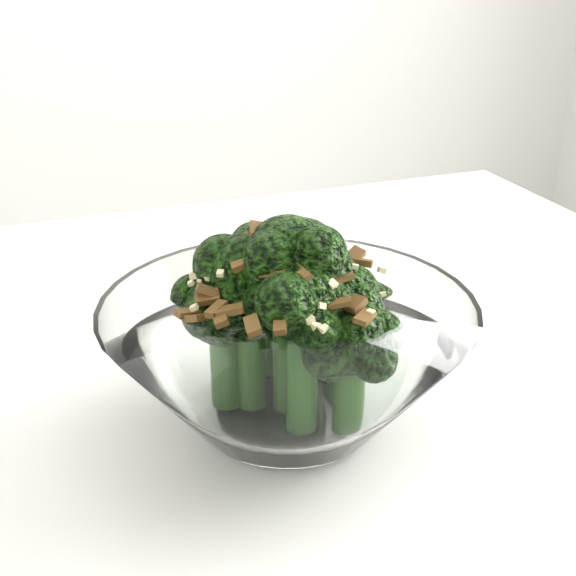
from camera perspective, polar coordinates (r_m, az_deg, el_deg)
name	(u,v)px	position (r m, az deg, el deg)	size (l,w,h in m)	color
table	(21,533)	(0.56, -18.47, -16.18)	(1.23, 0.85, 0.75)	white
broccoli_dish	(289,348)	(0.48, 0.08, -4.29)	(0.22, 0.22, 0.14)	white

